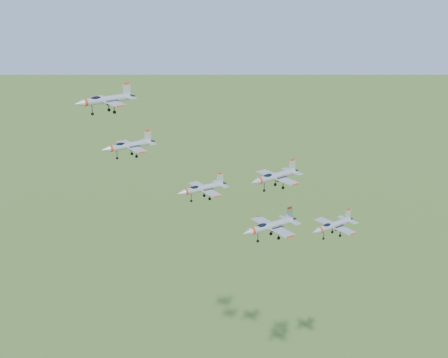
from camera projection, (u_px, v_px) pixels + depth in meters
jet_lead at (105, 100)px, 115.24m from camera, size 12.48×10.24×3.35m
jet_left_high at (128, 145)px, 116.09m from camera, size 11.18×9.21×2.99m
jet_right_high at (275, 176)px, 108.83m from camera, size 11.26×9.27×3.01m
jet_left_low at (202, 188)px, 134.84m from camera, size 12.72×10.49×3.40m
jet_right_low at (270, 226)px, 120.67m from camera, size 13.40×11.02×3.59m
jet_trail at (333, 225)px, 142.84m from camera, size 13.51×11.12×3.62m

